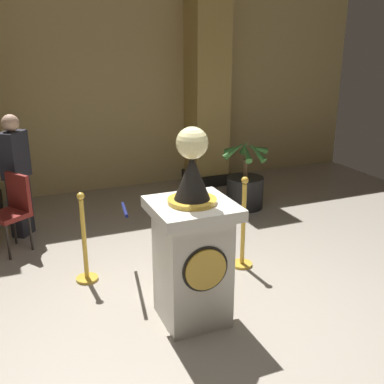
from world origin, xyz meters
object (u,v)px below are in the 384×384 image
(pedestal_clock, at_px, (192,248))
(bystander_guest, at_px, (17,173))
(cafe_chair_red, at_px, (13,206))
(stanchion_near, at_px, (243,235))
(stanchion_far, at_px, (85,251))
(potted_palm_right, at_px, (245,187))

(pedestal_clock, xyz_separation_m, bystander_guest, (-1.35, 2.67, 0.13))
(cafe_chair_red, bearing_deg, pedestal_clock, -56.89)
(pedestal_clock, distance_m, cafe_chair_red, 2.63)
(stanchion_near, bearing_deg, bystander_guest, 139.96)
(pedestal_clock, xyz_separation_m, stanchion_near, (0.94, 0.75, -0.34))
(stanchion_far, bearing_deg, cafe_chair_red, 120.53)
(stanchion_far, height_order, potted_palm_right, potted_palm_right)
(bystander_guest, bearing_deg, cafe_chair_red, -100.79)
(potted_palm_right, bearing_deg, stanchion_near, -119.42)
(pedestal_clock, bearing_deg, potted_palm_right, 52.37)
(bystander_guest, bearing_deg, potted_palm_right, -3.51)
(potted_palm_right, relative_size, cafe_chair_red, 1.13)
(stanchion_far, relative_size, potted_palm_right, 0.93)
(stanchion_far, relative_size, cafe_chair_red, 1.05)
(pedestal_clock, height_order, bystander_guest, pedestal_clock)
(bystander_guest, height_order, cafe_chair_red, bystander_guest)
(stanchion_far, bearing_deg, potted_palm_right, 27.03)
(stanchion_near, height_order, bystander_guest, bystander_guest)
(stanchion_far, distance_m, potted_palm_right, 3.02)
(potted_palm_right, xyz_separation_m, bystander_guest, (-3.25, 0.20, 0.52))
(stanchion_near, distance_m, cafe_chair_red, 2.79)
(potted_palm_right, bearing_deg, stanchion_far, -152.97)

